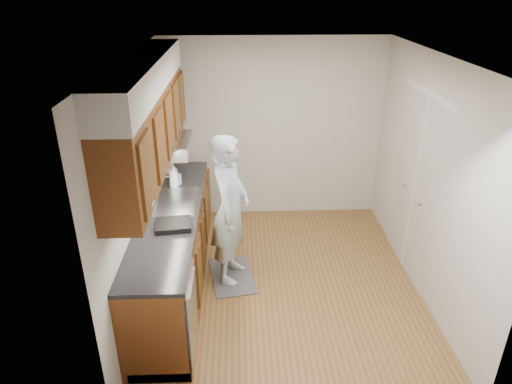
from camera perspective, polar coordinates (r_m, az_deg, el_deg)
The scene contains 14 objects.
floor at distance 5.33m, azimuth 3.29°, elevation -11.12°, with size 3.50×3.50×0.00m, color brown.
ceiling at distance 4.35m, azimuth 4.13°, elevation 16.48°, with size 3.50×3.50×0.00m, color white.
wall_left at distance 4.79m, azimuth -14.50°, elevation 0.93°, with size 0.02×3.50×2.50m, color beige.
wall_right at distance 5.07m, azimuth 20.78°, elevation 1.43°, with size 0.02×3.50×2.50m, color beige.
wall_back at distance 6.33m, azimuth 2.14°, elevation 7.69°, with size 3.00×0.02×2.50m, color beige.
counter at distance 5.09m, azimuth -10.25°, elevation -6.84°, with size 0.64×2.80×1.30m.
upper_cabinets at distance 4.56m, azimuth -13.25°, elevation 9.23°, with size 0.47×2.80×1.21m.
closet_door at distance 5.41m, azimuth 19.17°, elevation 0.53°, with size 0.02×1.22×2.05m, color silver.
floor_mat at distance 5.41m, azimuth -3.02°, elevation -10.38°, with size 0.46×0.78×0.01m, color #5D5C5F.
person at distance 4.91m, azimuth -3.27°, elevation -1.09°, with size 0.68×0.45×1.93m, color #AAC1CF.
soap_bottle_a at distance 5.33m, azimuth -10.23°, elevation 1.98°, with size 0.11×0.11×0.29m, color white.
soap_bottle_b at distance 5.42m, azimuth -9.98°, elevation 1.88°, with size 0.09×0.09×0.20m, color white.
soap_bottle_c at distance 5.66m, azimuth -10.51°, elevation 2.79°, with size 0.15×0.15×0.19m, color white.
dish_rack at distance 4.54m, azimuth -10.31°, elevation -4.07°, with size 0.34×0.29×0.05m, color black.
Camera 1 is at (-0.46, -4.27, 3.16)m, focal length 32.00 mm.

